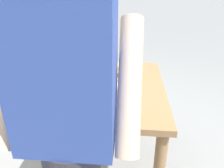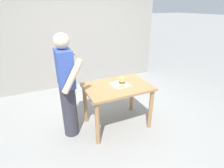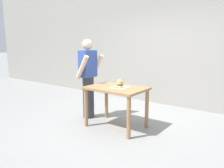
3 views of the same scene
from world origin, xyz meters
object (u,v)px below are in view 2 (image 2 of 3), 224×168
(pickle_spear, at_px, (121,87))
(diner_across_table, at_px, (67,87))
(patio_table, at_px, (117,93))
(sandwich, at_px, (122,81))

(pickle_spear, xyz_separation_m, diner_across_table, (0.19, 0.84, 0.08))
(patio_table, distance_m, pickle_spear, 0.18)
(patio_table, relative_size, pickle_spear, 11.17)
(pickle_spear, bearing_deg, patio_table, 15.54)
(sandwich, bearing_deg, pickle_spear, 145.68)
(sandwich, xyz_separation_m, pickle_spear, (-0.09, 0.06, -0.06))
(pickle_spear, relative_size, diner_across_table, 0.06)
(patio_table, xyz_separation_m, sandwich, (0.00, -0.09, 0.22))
(patio_table, distance_m, sandwich, 0.23)
(patio_table, height_order, sandwich, sandwich)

